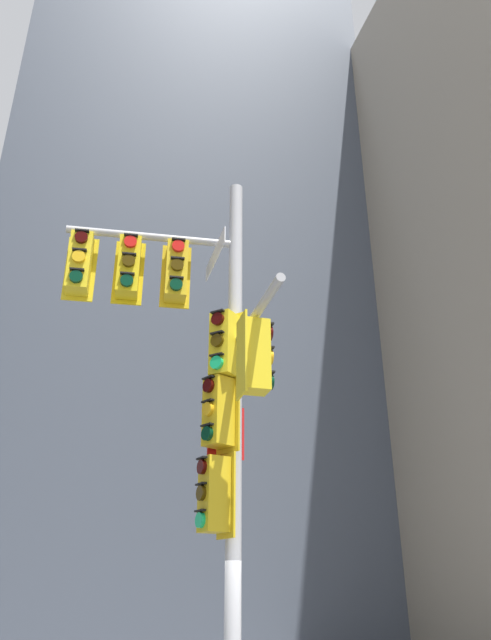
% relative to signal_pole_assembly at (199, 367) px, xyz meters
% --- Properties ---
extents(building_mid_block, '(17.27, 17.27, 39.15)m').
position_rel_signal_pole_assembly_xyz_m(building_mid_block, '(2.49, 22.36, 14.41)').
color(building_mid_block, '#4C5460').
rests_on(building_mid_block, ground).
extents(signal_pole_assembly, '(2.99, 3.00, 8.60)m').
position_rel_signal_pole_assembly_xyz_m(signal_pole_assembly, '(0.00, 0.00, 0.00)').
color(signal_pole_assembly, '#B2B2B5').
rests_on(signal_pole_assembly, ground).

